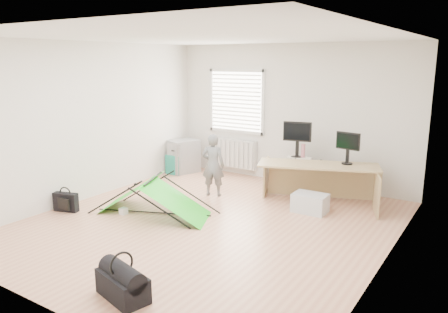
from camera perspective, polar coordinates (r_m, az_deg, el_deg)
The scene contains 18 objects.
ground at distance 6.61m, azimuth -1.91°, elevation -8.70°, with size 5.50×5.50×0.00m, color tan.
back_wall at distance 8.62m, azimuth 8.59°, elevation 5.44°, with size 5.00×0.02×2.70m, color silver.
window at distance 9.13m, azimuth 1.61°, elevation 7.22°, with size 1.20×0.06×1.20m, color silver.
radiator at distance 9.26m, azimuth 1.44°, elevation 0.41°, with size 1.00×0.12×0.60m, color silver.
desk at distance 7.57m, azimuth 12.10°, elevation -3.49°, with size 1.99×0.63×0.68m, color tan.
filing_cabinet at distance 9.48m, azimuth -5.31°, elevation 0.06°, with size 0.46×0.61×0.71m, color #959699.
monitor_left at distance 7.86m, azimuth 9.55°, elevation 1.54°, with size 0.50×0.11×0.48m, color black.
monitor_right at distance 7.57m, azimuth 15.85°, elevation 0.51°, with size 0.42×0.09×0.40m, color black.
keyboard at distance 7.87m, azimuth 9.82°, elevation -0.16°, with size 0.43×0.15×0.02m, color beige.
thermos at distance 7.86m, azimuth 10.29°, elevation 0.69°, with size 0.07×0.07×0.26m, color #B56573.
office_chair at distance 8.31m, azimuth 10.35°, elevation -2.41°, with size 0.60×0.61×0.56m, color black.
person at distance 7.76m, azimuth -1.43°, elevation -1.12°, with size 0.41×0.27×1.12m, color slate.
kite at distance 7.01m, azimuth -9.19°, elevation -5.13°, with size 1.85×0.81×0.57m, color #16B611, non-canonical shape.
storage_crate at distance 7.17m, azimuth 11.17°, elevation -5.97°, with size 0.53×0.37×0.30m, color silver.
tote_bag at distance 9.35m, azimuth -6.55°, elevation -1.07°, with size 0.35×0.15×0.42m, color #1C836B.
laptop_bag at distance 7.51m, azimuth -19.96°, elevation -5.62°, with size 0.41×0.12×0.31m, color black.
white_box at distance 7.14m, azimuth -12.99°, elevation -6.96°, with size 0.10×0.10×0.10m, color silver.
duffel_bag at distance 4.77m, azimuth -13.08°, elevation -16.14°, with size 0.60×0.31×0.26m, color black.
Camera 1 is at (3.54, -5.04, 2.39)m, focal length 35.00 mm.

